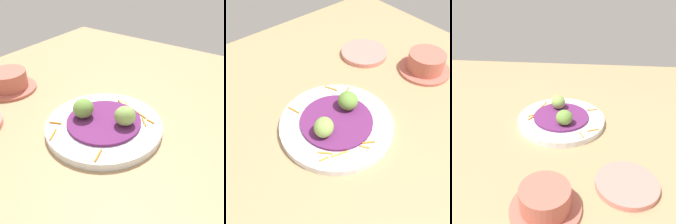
# 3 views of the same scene
# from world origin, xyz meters

# --- Properties ---
(table_surface) EXTENTS (1.10, 1.10, 0.02)m
(table_surface) POSITION_xyz_m (0.00, 0.00, 0.01)
(table_surface) COLOR tan
(table_surface) RESTS_ON ground
(main_plate) EXTENTS (0.26, 0.26, 0.02)m
(main_plate) POSITION_xyz_m (0.01, -0.05, 0.03)
(main_plate) COLOR silver
(main_plate) RESTS_ON table_surface
(cabbage_bed) EXTENTS (0.17, 0.17, 0.01)m
(cabbage_bed) POSITION_xyz_m (0.01, -0.05, 0.04)
(cabbage_bed) COLOR #60235B
(cabbage_bed) RESTS_ON main_plate
(carrot_garnish) EXTENTS (0.19, 0.22, 0.00)m
(carrot_garnish) POSITION_xyz_m (0.03, -0.04, 0.04)
(carrot_garnish) COLOR orange
(carrot_garnish) RESTS_ON main_plate
(guac_scoop_left) EXTENTS (0.06, 0.06, 0.04)m
(guac_scoop_left) POSITION_xyz_m (0.06, -0.04, 0.07)
(guac_scoop_left) COLOR #84A851
(guac_scoop_left) RESTS_ON cabbage_bed
(guac_scoop_center) EXTENTS (0.05, 0.06, 0.04)m
(guac_scoop_center) POSITION_xyz_m (-0.03, -0.07, 0.07)
(guac_scoop_center) COLOR olive
(guac_scoop_center) RESTS_ON cabbage_bed
(side_plate_small) EXTENTS (0.14, 0.14, 0.01)m
(side_plate_small) POSITION_xyz_m (-0.24, -0.22, 0.03)
(side_plate_small) COLOR tan
(side_plate_small) RESTS_ON table_surface
(terracotta_bowl) EXTENTS (0.14, 0.14, 0.06)m
(terracotta_bowl) POSITION_xyz_m (-0.31, -0.06, 0.05)
(terracotta_bowl) COLOR #B75B4C
(terracotta_bowl) RESTS_ON table_surface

